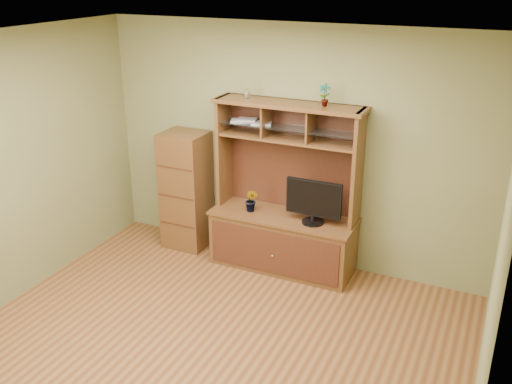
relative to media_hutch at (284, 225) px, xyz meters
The scene contains 8 objects.
room 1.92m from the media_hutch, 91.13° to the right, with size 4.54×4.04×2.74m.
media_hutch is the anchor object (origin of this frame).
monitor 0.54m from the media_hutch, 12.77° to the right, with size 0.61×0.24×0.49m.
orchid_plant 0.45m from the media_hutch, 166.98° to the right, with size 0.15×0.12×0.27m, color #325B1F.
top_plant 1.54m from the media_hutch, 11.22° to the left, with size 0.12×0.08×0.23m, color #336D26.
reed_diffuser 1.57m from the media_hutch, behind, with size 0.06×0.06×0.28m.
magazines 1.22m from the media_hutch, behind, with size 0.51×0.24×0.04m.
side_cabinet 1.30m from the media_hutch, behind, with size 0.51×0.47×1.43m.
Camera 1 is at (2.19, -3.68, 3.25)m, focal length 40.00 mm.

